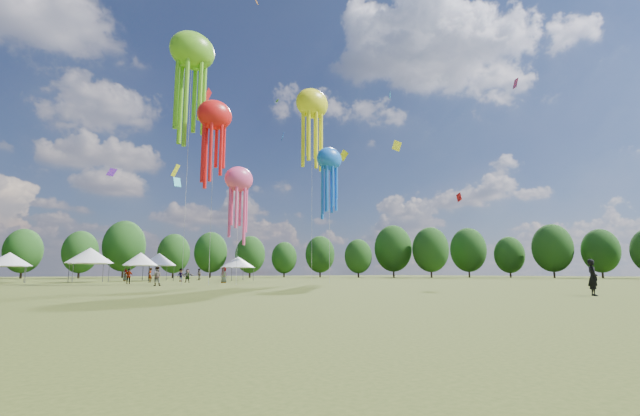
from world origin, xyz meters
TOP-DOWN VIEW (x-y plane):
  - ground at (0.00, 0.00)m, footprint 300.00×300.00m
  - observer_main at (7.33, -0.81)m, footprint 0.82×0.81m
  - spectator_near at (-6.45, 30.07)m, footprint 1.02×0.90m
  - spectators_far at (1.31, 47.85)m, footprint 15.76×21.30m
  - festival_tents at (-3.02, 53.82)m, footprint 34.04×12.54m
  - show_kites at (3.06, 36.82)m, footprint 48.34×17.56m
  - small_kites at (-0.75, 42.15)m, footprint 71.12×59.34m
  - treeline at (-3.87, 62.51)m, footprint 201.57×95.24m

SIDE VIEW (x-z plane):
  - ground at x=0.00m, z-range 0.00..0.00m
  - spectator_near at x=-6.45m, z-range 0.00..1.75m
  - spectators_far at x=1.31m, z-range -0.05..1.82m
  - observer_main at x=7.33m, z-range 0.00..1.91m
  - festival_tents at x=-3.02m, z-range 0.91..5.28m
  - treeline at x=-3.87m, z-range -0.17..13.26m
  - show_kites at x=3.06m, z-range 5.93..36.33m
  - small_kites at x=-0.75m, z-range 7.16..53.75m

